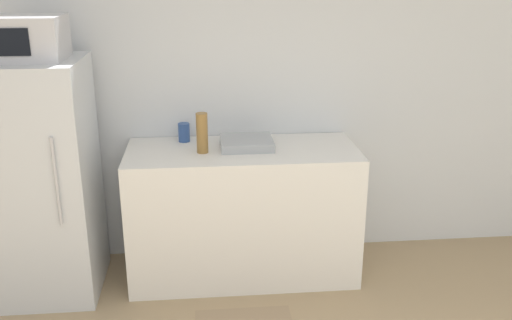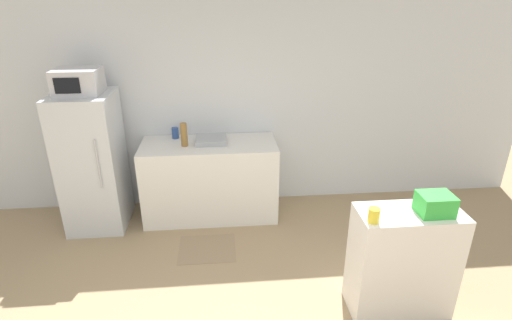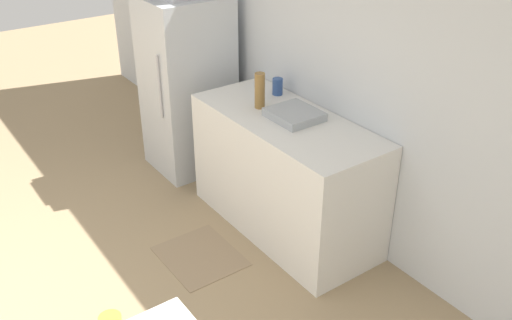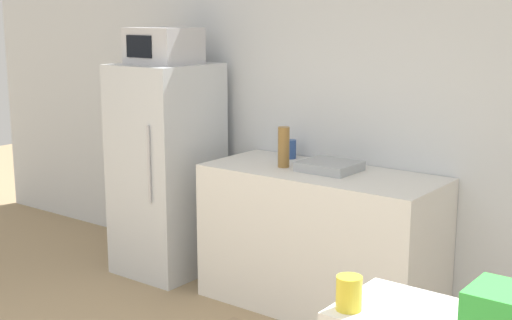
{
  "view_description": "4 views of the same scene",
  "coord_description": "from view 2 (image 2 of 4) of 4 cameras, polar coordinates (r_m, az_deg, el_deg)",
  "views": [
    {
      "loc": [
        -0.33,
        -1.06,
        2.12
      ],
      "look_at": [
        -0.02,
        2.14,
        1.02
      ],
      "focal_mm": 40.0,
      "sensor_mm": 36.0,
      "label": 1
    },
    {
      "loc": [
        0.08,
        -1.75,
        2.59
      ],
      "look_at": [
        0.41,
        1.87,
        1.02
      ],
      "focal_mm": 28.0,
      "sensor_mm": 36.0,
      "label": 2
    },
    {
      "loc": [
        2.83,
        0.28,
        2.64
      ],
      "look_at": [
        0.26,
        2.11,
        0.9
      ],
      "focal_mm": 40.0,
      "sensor_mm": 36.0,
      "label": 3
    },
    {
      "loc": [
        2.31,
        -1.22,
        1.94
      ],
      "look_at": [
        -0.05,
        1.88,
        1.13
      ],
      "focal_mm": 50.0,
      "sensor_mm": 36.0,
      "label": 4
    }
  ],
  "objects": [
    {
      "name": "refrigerator",
      "position": [
        4.86,
        -22.32,
        -0.29
      ],
      "size": [
        0.63,
        0.7,
        1.57
      ],
      "color": "silver",
      "rests_on": "ground_plane"
    },
    {
      "name": "counter",
      "position": [
        4.85,
        -6.54,
        -2.81
      ],
      "size": [
        1.58,
        0.68,
        0.93
      ],
      "primitive_type": "cube",
      "color": "silver",
      "rests_on": "ground_plane"
    },
    {
      "name": "wall_back",
      "position": [
        4.91,
        -6.08,
        7.94
      ],
      "size": [
        8.0,
        0.06,
        2.6
      ],
      "primitive_type": "cube",
      "color": "silver",
      "rests_on": "ground_plane"
    },
    {
      "name": "sink_basin",
      "position": [
        4.69,
        -6.42,
        2.89
      ],
      "size": [
        0.36,
        0.32,
        0.06
      ],
      "primitive_type": "cube",
      "color": "#9EA3A8",
      "rests_on": "counter"
    },
    {
      "name": "microwave",
      "position": [
        4.6,
        -24.07,
        10.23
      ],
      "size": [
        0.45,
        0.41,
        0.26
      ],
      "color": "#BCBCC1",
      "rests_on": "refrigerator"
    },
    {
      "name": "kitchen_rug",
      "position": [
        4.45,
        -6.99,
        -12.43
      ],
      "size": [
        0.61,
        0.52,
        0.01
      ],
      "primitive_type": "cube",
      "color": "#937A5B",
      "rests_on": "ground_plane"
    },
    {
      "name": "bottle_tall",
      "position": [
        4.59,
        -10.25,
        3.58
      ],
      "size": [
        0.08,
        0.08,
        0.27
      ],
      "primitive_type": "cylinder",
      "color": "olive",
      "rests_on": "counter"
    },
    {
      "name": "shelf_cabinet",
      "position": [
        3.67,
        20.17,
        -13.45
      ],
      "size": [
        0.84,
        0.4,
        0.96
      ],
      "primitive_type": "cube",
      "color": "white",
      "rests_on": "ground_plane"
    },
    {
      "name": "bottle_short",
      "position": [
        4.88,
        -11.46,
        3.8
      ],
      "size": [
        0.08,
        0.08,
        0.13
      ],
      "primitive_type": "cylinder",
      "color": "#2D4C8C",
      "rests_on": "counter"
    },
    {
      "name": "jar",
      "position": [
        3.16,
        16.5,
        -7.58
      ],
      "size": [
        0.09,
        0.09,
        0.12
      ],
      "primitive_type": "cylinder",
      "color": "yellow",
      "rests_on": "shelf_cabinet"
    },
    {
      "name": "basket",
      "position": [
        3.42,
        24.22,
        -5.77
      ],
      "size": [
        0.26,
        0.21,
        0.17
      ],
      "primitive_type": "cube",
      "color": "green",
      "rests_on": "shelf_cabinet"
    }
  ]
}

